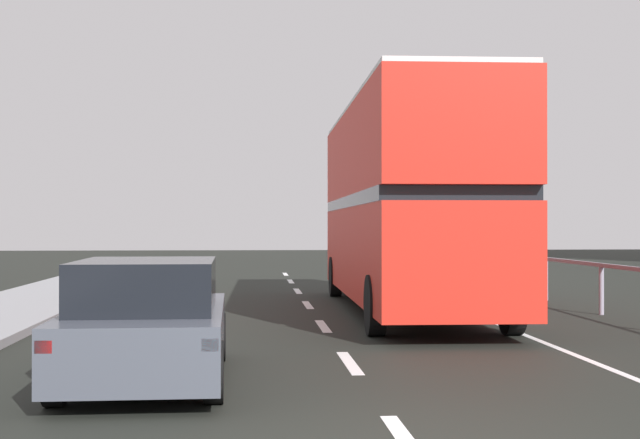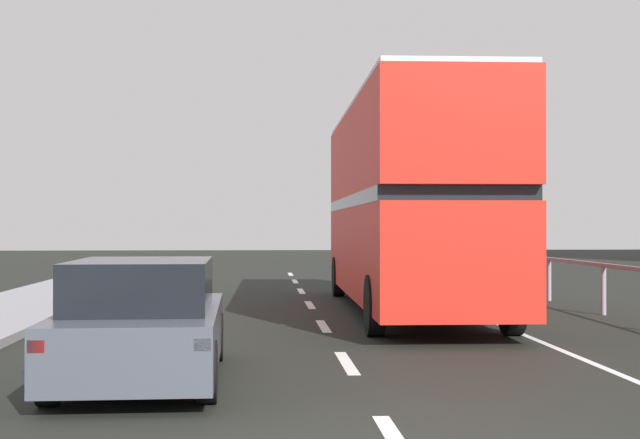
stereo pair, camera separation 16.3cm
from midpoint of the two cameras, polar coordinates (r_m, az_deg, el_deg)
lane_paint_markings at (r=16.05m, az=7.99°, el=-6.81°), size 3.35×46.00×0.01m
bridge_side_railing at (r=17.86m, az=19.36°, el=-3.42°), size 0.10×42.00×1.04m
double_decker_bus_red at (r=19.34m, az=5.63°, el=1.13°), size 2.69×11.49×4.31m
hatchback_car_near at (r=10.95m, az=-10.42°, el=-6.29°), size 1.84×4.39×1.41m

